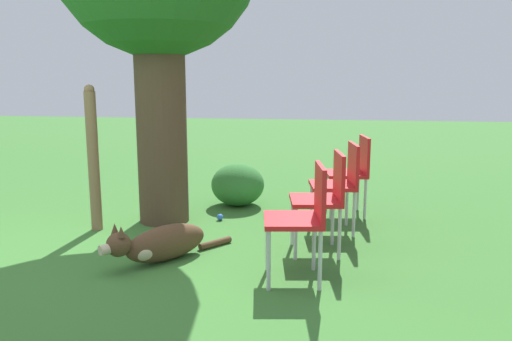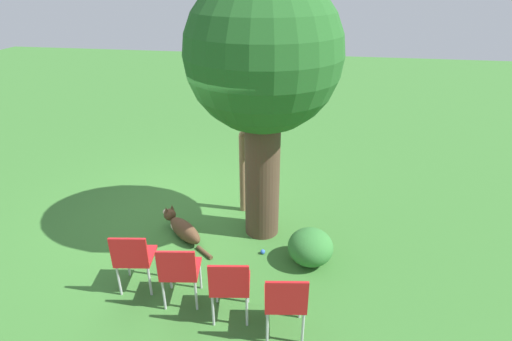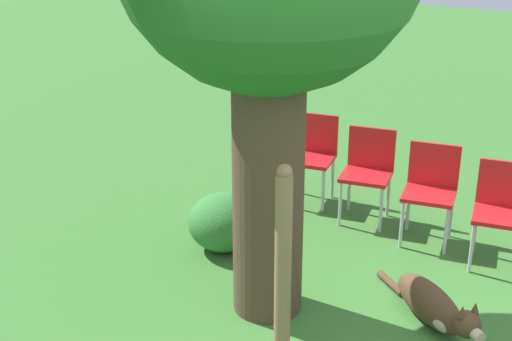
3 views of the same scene
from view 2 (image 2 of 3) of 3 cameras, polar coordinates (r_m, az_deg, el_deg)
The scene contains 10 objects.
ground_plane at distance 6.77m, azimuth -8.92°, elevation -6.33°, with size 30.00×30.00×0.00m, color #38702D.
oak_tree at distance 5.29m, azimuth 1.04°, elevation 15.24°, with size 2.05×2.05×3.72m.
dog at distance 6.21m, azimuth -10.48°, elevation -8.10°, with size 0.84×1.01×0.38m.
fence_post at distance 6.50m, azimuth -1.91°, elevation -0.21°, with size 0.11×0.11×1.42m.
red_chair_0 at distance 5.20m, azimuth -17.10°, elevation -11.65°, with size 0.48×0.50×0.87m.
red_chair_1 at distance 4.88m, azimuth -10.89°, elevation -13.73°, with size 0.48×0.50×0.87m.
red_chair_2 at distance 4.62m, azimuth -3.76°, elevation -15.88°, with size 0.48×0.50×0.87m.
red_chair_3 at distance 4.45m, azimuth 4.23°, elevation -17.97°, with size 0.48×0.50×0.87m.
tennis_ball at distance 5.84m, azimuth 0.98°, elevation -11.53°, with size 0.07×0.07×0.07m.
low_shrub at distance 5.62m, azimuth 7.78°, elevation -10.77°, with size 0.62×0.62×0.50m.
Camera 2 is at (5.38, 1.95, 3.61)m, focal length 28.00 mm.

